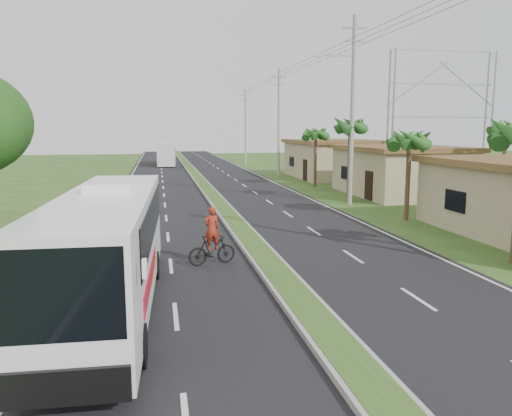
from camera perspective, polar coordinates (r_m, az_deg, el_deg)
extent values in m
plane|color=#2A4D1C|center=(14.24, 5.34, -11.28)|extent=(180.00, 180.00, 0.00)
cube|color=black|center=(33.38, -4.36, 0.52)|extent=(14.00, 160.00, 0.02)
cube|color=gray|center=(33.37, -4.36, 0.66)|extent=(1.20, 160.00, 0.17)
cube|color=#2A4D1C|center=(33.36, -4.36, 0.82)|extent=(0.95, 160.00, 0.02)
cube|color=silver|center=(33.29, -15.89, 0.16)|extent=(0.12, 160.00, 0.01)
cube|color=silver|center=(34.79, 6.67, 0.81)|extent=(0.12, 160.00, 0.01)
cube|color=tan|center=(39.23, 16.05, 3.91)|extent=(7.00, 10.00, 3.35)
cube|color=#50341C|center=(39.12, 16.17, 6.59)|extent=(7.60, 10.60, 0.32)
cube|color=tan|center=(52.05, 9.03, 5.41)|extent=(8.00, 11.00, 3.50)
cube|color=#50341C|center=(51.97, 9.09, 7.51)|extent=(8.60, 11.60, 0.32)
cylinder|color=#473321|center=(28.23, 16.97, 3.28)|extent=(0.26, 0.26, 4.60)
cylinder|color=#473321|center=(34.28, 10.62, 5.14)|extent=(0.26, 0.26, 5.40)
cylinder|color=#473321|center=(42.93, 6.80, 5.58)|extent=(0.26, 0.26, 4.80)
cylinder|color=#473321|center=(35.11, 26.45, 4.27)|extent=(0.26, 0.26, 5.20)
cylinder|color=gray|center=(33.19, 10.94, 10.71)|extent=(0.28, 0.28, 12.00)
cube|color=gray|center=(33.76, 11.22, 19.56)|extent=(1.60, 0.12, 0.12)
cube|color=gray|center=(33.62, 11.18, 18.22)|extent=(1.20, 0.10, 0.10)
cube|color=gray|center=(33.06, 9.11, 16.86)|extent=(2.40, 0.10, 0.10)
cylinder|color=gray|center=(52.27, 2.62, 9.63)|extent=(0.28, 0.28, 11.00)
cube|color=gray|center=(52.54, 2.66, 14.77)|extent=(1.60, 0.12, 0.12)
cube|color=gray|center=(52.46, 2.65, 13.90)|extent=(1.20, 0.10, 0.10)
cylinder|color=gray|center=(71.86, -1.20, 9.27)|extent=(0.28, 0.28, 10.50)
cube|color=gray|center=(72.02, -1.21, 12.81)|extent=(1.60, 0.12, 0.12)
cube|color=gray|center=(71.97, -1.21, 12.18)|extent=(1.20, 0.10, 0.10)
cylinder|color=gray|center=(47.16, 15.39, 10.00)|extent=(0.18, 0.18, 12.00)
cylinder|color=gray|center=(52.35, 25.38, 9.33)|extent=(0.18, 0.18, 12.00)
cylinder|color=gray|center=(48.06, 14.86, 10.00)|extent=(0.18, 0.18, 12.00)
cylinder|color=gray|center=(53.16, 24.74, 9.36)|extent=(0.18, 0.18, 12.00)
cube|color=gray|center=(50.00, 20.35, 9.69)|extent=(10.00, 0.14, 0.14)
cube|color=gray|center=(50.15, 20.54, 13.12)|extent=(10.00, 0.14, 0.14)
cube|color=gray|center=(50.48, 20.74, 16.51)|extent=(10.00, 0.14, 0.14)
cube|color=white|center=(13.95, -16.47, -4.23)|extent=(2.71, 10.87, 2.83)
cube|color=black|center=(14.35, -16.30, -1.32)|extent=(2.66, 8.72, 1.13)
cube|color=black|center=(8.77, -21.33, -9.25)|extent=(2.03, 0.23, 1.59)
cube|color=red|center=(13.06, -17.00, -7.73)|extent=(2.50, 4.77, 0.49)
cube|color=yellow|center=(14.40, -16.19, -7.06)|extent=(2.41, 2.79, 0.22)
cube|color=white|center=(14.75, -16.18, 2.56)|extent=(1.35, 2.21, 0.25)
cylinder|color=black|center=(11.38, -23.79, -14.86)|extent=(0.33, 0.95, 0.93)
cylinder|color=black|center=(11.03, -13.19, -15.09)|extent=(0.33, 0.95, 0.93)
cylinder|color=black|center=(17.19, -18.36, -6.49)|extent=(0.33, 0.95, 0.93)
cylinder|color=black|center=(16.96, -11.54, -6.42)|extent=(0.33, 0.95, 0.93)
cube|color=silver|center=(70.30, -10.15, 6.17)|extent=(2.69, 10.62, 2.93)
cube|color=black|center=(70.72, -10.17, 6.90)|extent=(2.64, 7.87, 1.00)
cube|color=#E34F16|center=(69.41, -10.16, 5.67)|extent=(2.53, 5.13, 0.32)
cylinder|color=black|center=(66.05, -11.08, 4.95)|extent=(0.31, 0.89, 0.88)
cylinder|color=black|center=(66.01, -9.33, 5.00)|extent=(0.31, 0.89, 0.88)
cylinder|color=black|center=(74.28, -10.85, 5.39)|extent=(0.31, 0.89, 0.88)
cylinder|color=black|center=(74.24, -9.29, 5.43)|extent=(0.31, 0.89, 0.88)
imported|color=black|center=(18.37, -5.05, -4.84)|extent=(1.86, 0.92, 1.08)
imported|color=maroon|center=(18.19, -5.09, -2.36)|extent=(0.66, 0.51, 1.60)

